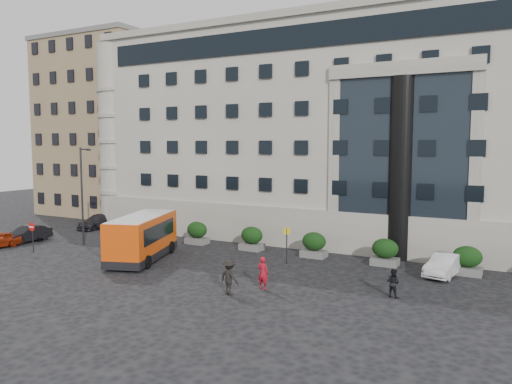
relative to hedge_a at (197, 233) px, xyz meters
The scene contains 22 objects.
ground 8.81m from the hedge_a, 62.85° to the right, with size 120.00×120.00×0.00m, color black.
civic_building 19.15m from the hedge_a, 54.85° to the left, with size 44.00×24.00×18.00m, color #9C9489.
entrance_column 17.13m from the hedge_a, ahead, with size 1.80×1.80×13.00m, color black.
apartment_near 25.12m from the hedge_a, 148.62° to the left, with size 14.00×14.00×20.00m, color olive.
apartment_far 39.27m from the hedge_a, 127.29° to the left, with size 13.00×13.00×22.00m, color #84694D.
hedge_a is the anchor object (origin of this frame).
hedge_b 5.20m from the hedge_a, ahead, with size 1.80×1.26×1.84m.
hedge_c 10.40m from the hedge_a, ahead, with size 1.80×1.26×1.84m.
hedge_d 15.60m from the hedge_a, ahead, with size 1.80×1.26×1.84m.
hedge_e 20.80m from the hedge_a, ahead, with size 1.80×1.26×1.84m.
street_lamp 9.89m from the hedge_a, 148.84° to the right, with size 1.16×0.18×8.00m.
bus_stop_sign 9.94m from the hedge_a, 16.42° to the right, with size 0.50×0.08×2.52m.
no_entry_sign 12.64m from the hedge_a, 135.52° to the right, with size 0.64×0.16×2.32m.
minibus 6.66m from the hedge_a, 90.79° to the right, with size 5.00×8.05×3.18m.
red_truck 14.67m from the hedge_a, 137.26° to the left, with size 2.36×4.88×2.61m.
parked_car_b 14.45m from the hedge_a, 154.14° to the right, with size 1.45×4.17×1.37m, color black.
parked_car_c 13.11m from the hedge_a, behind, with size 1.88×4.63×1.34m, color black.
parked_car_d 13.71m from the hedge_a, 161.49° to the left, with size 2.55×5.53×1.54m, color black.
white_taxi 19.61m from the hedge_a, ahead, with size 1.46×4.19×1.38m, color silver.
pedestrian_a 14.09m from the hedge_a, 39.54° to the right, with size 0.69×0.45×1.90m, color #A2101F.
pedestrian_b 19.04m from the hedge_a, 21.25° to the right, with size 0.77×0.60×1.58m, color black.
pedestrian_c 14.47m from the hedge_a, 47.86° to the right, with size 1.26×0.73×1.96m, color black.
Camera 1 is at (19.75, -25.84, 8.30)m, focal length 35.00 mm.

